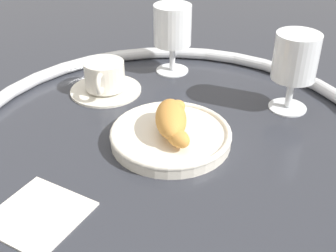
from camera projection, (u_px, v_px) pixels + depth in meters
ground_plane at (171, 140)px, 0.70m from camera, size 2.20×2.20×0.00m
table_chrome_rim at (171, 134)px, 0.69m from camera, size 0.68×0.68×0.02m
pastry_plate at (168, 135)px, 0.69m from camera, size 0.19×0.19×0.02m
croissant_large at (170, 119)px, 0.67m from camera, size 0.14×0.07×0.04m
coffee_cup_near at (105, 79)px, 0.82m from camera, size 0.14×0.14×0.06m
juice_glass_left at (173, 28)px, 0.87m from camera, size 0.08×0.08×0.14m
juice_glass_right at (295, 60)px, 0.73m from camera, size 0.08×0.08×0.14m
folded_napkin at (38, 214)px, 0.55m from camera, size 0.15×0.15×0.01m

